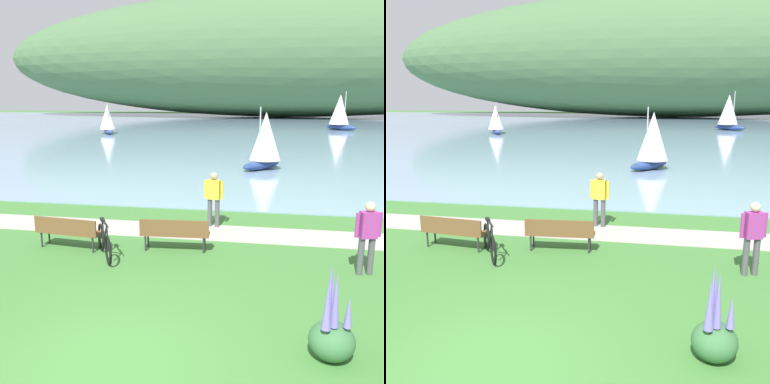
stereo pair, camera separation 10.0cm
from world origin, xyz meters
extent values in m
plane|color=#3D7533|center=(0.00, 0.00, 0.00)|extent=(200.00, 200.00, 0.00)
cube|color=#7A99B2|center=(0.00, 49.01, 0.02)|extent=(180.00, 80.00, 0.04)
ellipsoid|color=#42663D|center=(5.19, 77.07, 11.03)|extent=(107.42, 28.00, 21.98)
cube|color=#A39E93|center=(0.00, 6.57, 0.01)|extent=(60.00, 1.50, 0.01)
cube|color=brown|center=(-2.89, 4.65, 0.45)|extent=(1.84, 0.67, 0.05)
cube|color=brown|center=(-2.91, 4.44, 0.68)|extent=(1.79, 0.24, 0.40)
cylinder|color=#2D2D33|center=(-3.63, 4.90, 0.23)|extent=(0.05, 0.05, 0.45)
cylinder|color=#2D2D33|center=(-2.11, 4.73, 0.23)|extent=(0.05, 0.05, 0.45)
cylinder|color=#2D2D33|center=(-3.67, 4.57, 0.23)|extent=(0.05, 0.05, 0.45)
cylinder|color=#2D2D33|center=(-2.15, 4.40, 0.23)|extent=(0.05, 0.05, 0.45)
cube|color=brown|center=(-0.09, 4.98, 0.45)|extent=(1.83, 0.59, 0.05)
cube|color=brown|center=(-0.08, 4.77, 0.68)|extent=(1.80, 0.15, 0.40)
cylinder|color=#2D2D33|center=(-0.87, 5.10, 0.23)|extent=(0.05, 0.05, 0.45)
cylinder|color=#2D2D33|center=(0.66, 5.20, 0.23)|extent=(0.05, 0.05, 0.45)
cylinder|color=#2D2D33|center=(-0.84, 4.77, 0.23)|extent=(0.05, 0.05, 0.45)
cylinder|color=#2D2D33|center=(0.68, 4.86, 0.23)|extent=(0.05, 0.05, 0.45)
torus|color=black|center=(-1.47, 3.71, 0.36)|extent=(0.42, 0.65, 0.72)
torus|color=black|center=(-2.00, 4.62, 0.36)|extent=(0.42, 0.65, 0.72)
cylinder|color=black|center=(-1.64, 4.00, 0.67)|extent=(0.35, 0.54, 0.61)
cylinder|color=black|center=(-1.66, 4.04, 0.94)|extent=(0.37, 0.59, 0.09)
cylinder|color=black|center=(-1.80, 4.29, 0.65)|extent=(0.10, 0.13, 0.54)
cylinder|color=black|center=(-1.89, 4.44, 0.37)|extent=(0.24, 0.38, 0.05)
cylinder|color=black|center=(-1.91, 4.47, 0.64)|extent=(0.21, 0.33, 0.56)
cylinder|color=black|center=(-1.48, 3.74, 0.66)|extent=(0.07, 0.09, 0.60)
cube|color=black|center=(-1.82, 4.32, 0.94)|extent=(0.21, 0.26, 0.05)
cylinder|color=black|center=(-1.49, 3.76, 1.00)|extent=(0.27, 0.43, 0.02)
cylinder|color=#4C4C51|center=(0.53, 7.21, 0.44)|extent=(0.14, 0.14, 0.88)
cylinder|color=#4C4C51|center=(0.77, 7.17, 0.44)|extent=(0.14, 0.14, 0.88)
cube|color=yellow|center=(0.65, 7.19, 1.18)|extent=(0.41, 0.28, 0.60)
sphere|color=tan|center=(0.65, 7.19, 1.60)|extent=(0.22, 0.22, 0.22)
cylinder|color=yellow|center=(0.39, 7.23, 1.18)|extent=(0.09, 0.09, 0.56)
cylinder|color=yellow|center=(0.91, 7.14, 1.18)|extent=(0.09, 0.09, 0.56)
cylinder|color=#4C4C51|center=(4.37, 4.13, 0.44)|extent=(0.14, 0.14, 0.88)
cylinder|color=#4C4C51|center=(4.60, 4.20, 0.44)|extent=(0.14, 0.14, 0.88)
cube|color=#9E338C|center=(4.49, 4.17, 1.18)|extent=(0.42, 0.31, 0.60)
sphere|color=beige|center=(4.49, 4.17, 1.60)|extent=(0.22, 0.22, 0.22)
cylinder|color=#9E338C|center=(4.24, 4.10, 1.18)|extent=(0.09, 0.09, 0.56)
cylinder|color=#9E338C|center=(4.74, 4.23, 1.18)|extent=(0.09, 0.09, 0.56)
ellipsoid|color=#386B3D|center=(3.28, 0.73, 0.30)|extent=(0.70, 0.70, 0.60)
cylinder|color=#386B3D|center=(3.21, 0.77, 0.54)|extent=(0.02, 0.02, 0.12)
cone|color=#7A6BC6|center=(3.21, 0.77, 1.08)|extent=(0.12, 0.12, 0.95)
cylinder|color=#386B3D|center=(3.47, 0.65, 0.54)|extent=(0.02, 0.02, 0.12)
cone|color=#7A6BC6|center=(3.47, 0.65, 0.85)|extent=(0.13, 0.13, 0.50)
cylinder|color=#386B3D|center=(3.25, 0.84, 0.54)|extent=(0.02, 0.02, 0.12)
cone|color=#7A6BC6|center=(3.25, 0.84, 1.03)|extent=(0.10, 0.10, 0.85)
cylinder|color=#386B3D|center=(3.14, 0.54, 0.54)|extent=(0.02, 0.02, 0.12)
cone|color=#7A6BC6|center=(3.14, 0.54, 0.99)|extent=(0.14, 0.14, 0.77)
cylinder|color=#386B3D|center=(3.27, 0.63, 0.54)|extent=(0.02, 0.02, 0.12)
cone|color=#7A6BC6|center=(3.27, 0.63, 1.04)|extent=(0.14, 0.14, 0.87)
ellipsoid|color=navy|center=(1.98, 17.80, 0.29)|extent=(2.43, 2.73, 0.50)
cylinder|color=#B2B2B2|center=(1.84, 17.63, 1.97)|extent=(0.07, 0.07, 2.86)
cone|color=white|center=(2.15, 18.01, 1.83)|extent=(2.39, 2.39, 2.58)
ellipsoid|color=navy|center=(-14.13, 37.18, 0.28)|extent=(2.12, 2.72, 0.48)
cylinder|color=#B2B2B2|center=(-14.02, 37.00, 1.89)|extent=(0.07, 0.07, 2.74)
cone|color=white|center=(-14.27, 37.39, 1.75)|extent=(2.24, 2.24, 2.46)
ellipsoid|color=navy|center=(10.75, 46.59, 0.37)|extent=(3.61, 3.17, 0.66)
cylinder|color=#B2B2B2|center=(10.98, 46.41, 2.58)|extent=(0.09, 0.09, 3.77)
cone|color=white|center=(10.48, 46.81, 2.39)|extent=(3.14, 3.14, 3.39)
camera|label=1|loc=(2.16, -5.41, 3.99)|focal=39.75mm
camera|label=2|loc=(2.26, -5.39, 3.99)|focal=39.75mm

